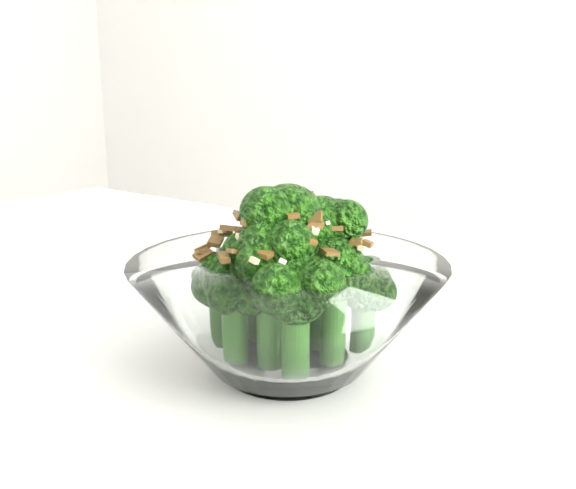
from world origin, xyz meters
The scene contains 2 objects.
table centered at (-0.04, 0.07, 0.68)m, with size 1.30×0.96×0.75m.
broccoli_dish centered at (0.08, 0.06, 0.80)m, with size 0.20×0.20×0.12m.
Camera 1 is at (0.27, -0.28, 0.93)m, focal length 40.00 mm.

